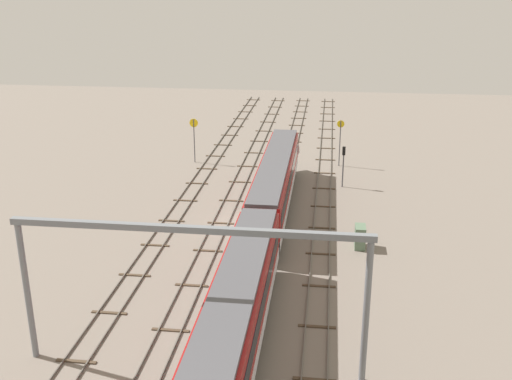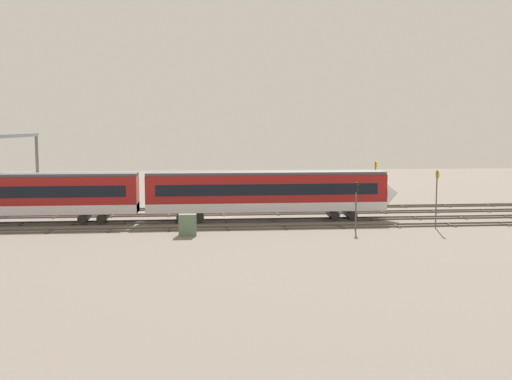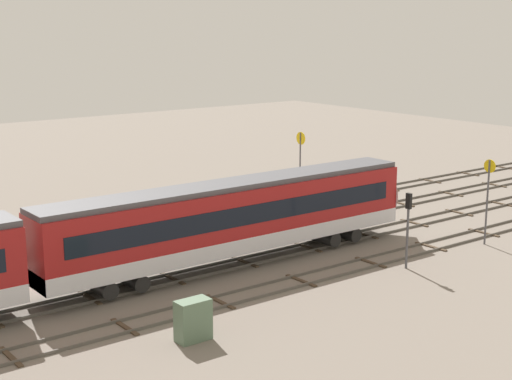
{
  "view_description": "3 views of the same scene",
  "coord_description": "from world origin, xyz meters",
  "px_view_note": "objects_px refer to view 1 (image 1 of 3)",
  "views": [
    {
      "loc": [
        -49.2,
        -7.02,
        20.74
      ],
      "look_at": [
        3.22,
        -0.55,
        2.21
      ],
      "focal_mm": 41.95,
      "sensor_mm": 36.0,
      "label": 1
    },
    {
      "loc": [
        -2.63,
        -62.15,
        9.43
      ],
      "look_at": [
        3.2,
        -1.2,
        3.02
      ],
      "focal_mm": 42.27,
      "sensor_mm": 36.0,
      "label": 2
    },
    {
      "loc": [
        -20.89,
        -37.09,
        13.78
      ],
      "look_at": [
        7.39,
        -0.15,
        3.68
      ],
      "focal_mm": 54.09,
      "sensor_mm": 36.0,
      "label": 3
    }
  ],
  "objects_px": {
    "speed_sign_near_foreground": "(340,137)",
    "speed_sign_mid_trackside": "(194,134)",
    "relay_cabinet": "(360,237)",
    "train": "(236,318)",
    "signal_light_trackside_departure": "(343,161)",
    "overhead_gantry": "(189,263)"
  },
  "relations": [
    {
      "from": "speed_sign_near_foreground",
      "to": "speed_sign_mid_trackside",
      "type": "bearing_deg",
      "value": 92.22
    },
    {
      "from": "train",
      "to": "relay_cabinet",
      "type": "height_order",
      "value": "train"
    },
    {
      "from": "speed_sign_near_foreground",
      "to": "relay_cabinet",
      "type": "height_order",
      "value": "speed_sign_near_foreground"
    },
    {
      "from": "overhead_gantry",
      "to": "speed_sign_near_foreground",
      "type": "distance_m",
      "value": 41.57
    },
    {
      "from": "signal_light_trackside_departure",
      "to": "speed_sign_mid_trackside",
      "type": "bearing_deg",
      "value": 68.18
    },
    {
      "from": "speed_sign_mid_trackside",
      "to": "signal_light_trackside_departure",
      "type": "relative_size",
      "value": 1.21
    },
    {
      "from": "train",
      "to": "relay_cabinet",
      "type": "bearing_deg",
      "value": -25.19
    },
    {
      "from": "speed_sign_mid_trackside",
      "to": "relay_cabinet",
      "type": "xyz_separation_m",
      "value": [
        -22.33,
        -18.79,
        -2.6
      ]
    },
    {
      "from": "speed_sign_near_foreground",
      "to": "signal_light_trackside_departure",
      "type": "xyz_separation_m",
      "value": [
        -7.7,
        -0.3,
        -0.56
      ]
    },
    {
      "from": "overhead_gantry",
      "to": "speed_sign_mid_trackside",
      "type": "xyz_separation_m",
      "value": [
        39.9,
        8.8,
        -3.06
      ]
    },
    {
      "from": "relay_cabinet",
      "to": "speed_sign_near_foreground",
      "type": "bearing_deg",
      "value": 3.77
    },
    {
      "from": "overhead_gantry",
      "to": "speed_sign_near_foreground",
      "type": "relative_size",
      "value": 3.55
    },
    {
      "from": "signal_light_trackside_departure",
      "to": "relay_cabinet",
      "type": "bearing_deg",
      "value": -175.44
    },
    {
      "from": "train",
      "to": "signal_light_trackside_departure",
      "type": "bearing_deg",
      "value": -11.56
    },
    {
      "from": "train",
      "to": "speed_sign_mid_trackside",
      "type": "bearing_deg",
      "value": 15.97
    },
    {
      "from": "signal_light_trackside_departure",
      "to": "relay_cabinet",
      "type": "relative_size",
      "value": 2.34
    },
    {
      "from": "train",
      "to": "speed_sign_mid_trackside",
      "type": "xyz_separation_m",
      "value": [
        38.72,
        11.08,
        0.89
      ]
    },
    {
      "from": "train",
      "to": "signal_light_trackside_departure",
      "type": "relative_size",
      "value": 17.03
    },
    {
      "from": "relay_cabinet",
      "to": "signal_light_trackside_departure",
      "type": "bearing_deg",
      "value": 4.56
    },
    {
      "from": "train",
      "to": "speed_sign_mid_trackside",
      "type": "height_order",
      "value": "speed_sign_mid_trackside"
    },
    {
      "from": "speed_sign_near_foreground",
      "to": "speed_sign_mid_trackside",
      "type": "distance_m",
      "value": 17.28
    },
    {
      "from": "train",
      "to": "speed_sign_near_foreground",
      "type": "distance_m",
      "value": 39.88
    }
  ]
}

